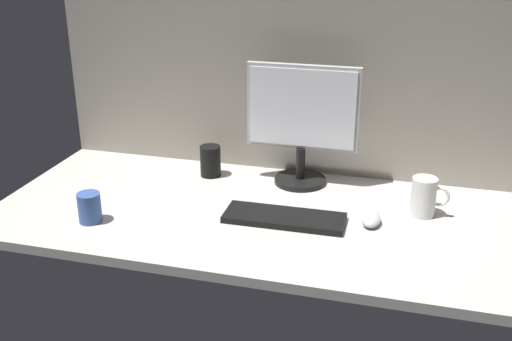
# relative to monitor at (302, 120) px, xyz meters

# --- Properties ---
(ground_plane) EXTENTS (1.80, 0.80, 0.03)m
(ground_plane) POSITION_rel_monitor_xyz_m (-0.02, -0.25, -0.24)
(ground_plane) COLOR beige
(cubicle_wall_back) EXTENTS (1.80, 0.05, 0.79)m
(cubicle_wall_back) POSITION_rel_monitor_xyz_m (-0.02, 0.12, 0.17)
(cubicle_wall_back) COLOR gray
(cubicle_wall_back) RESTS_ON ground_plane
(monitor) EXTENTS (0.38, 0.18, 0.42)m
(monitor) POSITION_rel_monitor_xyz_m (0.00, 0.00, 0.00)
(monitor) COLOR black
(monitor) RESTS_ON ground_plane
(keyboard) EXTENTS (0.37, 0.13, 0.02)m
(keyboard) POSITION_rel_monitor_xyz_m (0.01, -0.31, -0.22)
(keyboard) COLOR black
(keyboard) RESTS_ON ground_plane
(mouse) EXTENTS (0.06, 0.10, 0.03)m
(mouse) POSITION_rel_monitor_xyz_m (0.27, -0.26, -0.21)
(mouse) COLOR silver
(mouse) RESTS_ON ground_plane
(mug_ceramic_white) EXTENTS (0.12, 0.08, 0.12)m
(mug_ceramic_white) POSITION_rel_monitor_xyz_m (0.42, -0.16, -0.17)
(mug_ceramic_white) COLOR white
(mug_ceramic_white) RESTS_ON ground_plane
(mug_black_travel) EXTENTS (0.07, 0.07, 0.11)m
(mug_black_travel) POSITION_rel_monitor_xyz_m (-0.32, -0.03, -0.17)
(mug_black_travel) COLOR black
(mug_black_travel) RESTS_ON ground_plane
(mug_ceramic_blue) EXTENTS (0.07, 0.07, 0.09)m
(mug_ceramic_blue) POSITION_rel_monitor_xyz_m (-0.56, -0.47, -0.18)
(mug_ceramic_blue) COLOR #38569E
(mug_ceramic_blue) RESTS_ON ground_plane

